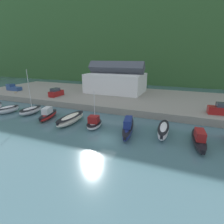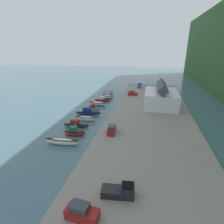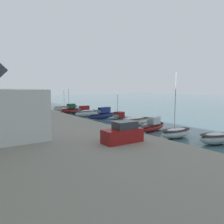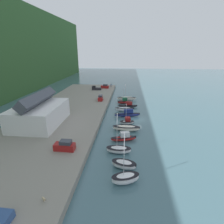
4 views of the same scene
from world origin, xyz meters
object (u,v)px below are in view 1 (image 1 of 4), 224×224
object	(u,v)px
moored_boat_3	(48,114)
pickup_truck_1	(13,88)
moored_boat_2	(31,110)
parked_car_2	(56,93)
moored_boat_7	(163,130)
moored_boat_4	(71,119)
parked_car_1	(221,109)
moored_boat_1	(8,109)
moored_boat_5	(94,123)
moored_boat_6	(128,127)
moored_boat_8	(199,139)
dog_on_quay	(16,92)

from	to	relation	value
moored_boat_3	pickup_truck_1	xyz separation A→B (m)	(-25.74, 13.71, 1.41)
moored_boat_2	parked_car_2	size ratio (longest dim) A/B	2.14
moored_boat_7	parked_car_2	bearing A→B (deg)	156.61
moored_boat_4	parked_car_2	xyz separation A→B (m)	(-13.14, 12.35, 1.51)
parked_car_1	moored_boat_1	bearing A→B (deg)	100.99
moored_boat_3	parked_car_1	size ratio (longest dim) A/B	1.52
moored_boat_2	moored_boat_5	xyz separation A→B (m)	(15.72, -1.53, -0.00)
parked_car_1	pickup_truck_1	distance (m)	56.13
moored_boat_3	moored_boat_5	world-z (taller)	moored_boat_5
moored_boat_6	moored_boat_8	bearing A→B (deg)	-11.12
dog_on_quay	parked_car_1	bearing A→B (deg)	-145.29
moored_boat_2	moored_boat_7	xyz separation A→B (m)	(26.83, -0.37, 0.09)
moored_boat_5	dog_on_quay	distance (m)	32.69
parked_car_1	moored_boat_4	bearing A→B (deg)	110.02
moored_boat_5	moored_boat_8	xyz separation A→B (m)	(15.91, -0.10, 0.03)
moored_boat_2	moored_boat_6	distance (m)	21.72
parked_car_2	moored_boat_3	bearing A→B (deg)	-56.05
moored_boat_5	moored_boat_7	size ratio (longest dim) A/B	0.92
pickup_truck_1	moored_boat_6	bearing A→B (deg)	-107.52
moored_boat_4	pickup_truck_1	distance (m)	34.36
moored_boat_4	dog_on_quay	distance (m)	28.17
moored_boat_5	parked_car_2	size ratio (longest dim) A/B	1.47
moored_boat_1	moored_boat_3	size ratio (longest dim) A/B	0.78
moored_boat_4	moored_boat_8	world-z (taller)	moored_boat_8
moored_boat_6	parked_car_2	size ratio (longest dim) A/B	2.06
moored_boat_7	moored_boat_8	distance (m)	4.95
moored_boat_5	moored_boat_7	distance (m)	11.18
moored_boat_3	dog_on_quay	bearing A→B (deg)	139.31
parked_car_2	dog_on_quay	xyz separation A→B (m)	(-12.91, -1.68, -0.46)
moored_boat_3	parked_car_2	distance (m)	14.18
moored_boat_3	moored_boat_6	distance (m)	16.28
moored_boat_4	dog_on_quay	size ratio (longest dim) A/B	9.05
moored_boat_7	moored_boat_8	bearing A→B (deg)	-16.77
moored_boat_8	parked_car_1	size ratio (longest dim) A/B	1.72
dog_on_quay	pickup_truck_1	bearing A→B (deg)	0.12
pickup_truck_1	moored_boat_2	bearing A→B (deg)	-120.86
moored_boat_1	parked_car_1	world-z (taller)	parked_car_1
moored_boat_1	moored_boat_8	bearing A→B (deg)	12.32
moored_boat_4	pickup_truck_1	bearing A→B (deg)	156.48
moored_boat_4	moored_boat_7	bearing A→B (deg)	4.64
moored_boat_1	moored_boat_4	distance (m)	15.97
moored_boat_5	parked_car_1	bearing A→B (deg)	20.71
moored_boat_8	moored_boat_6	bearing A→B (deg)	174.46
moored_boat_1	moored_boat_7	distance (m)	31.88
moored_boat_2	moored_boat_1	bearing A→B (deg)	-164.89
moored_boat_4	parked_car_2	bearing A→B (deg)	137.69
moored_boat_1	moored_boat_5	bearing A→B (deg)	12.18
parked_car_1	pickup_truck_1	xyz separation A→B (m)	(-56.04, 3.12, -0.10)
moored_boat_7	parked_car_2	world-z (taller)	parked_car_2
moored_boat_3	parked_car_2	xyz separation A→B (m)	(-7.62, 11.86, 1.51)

